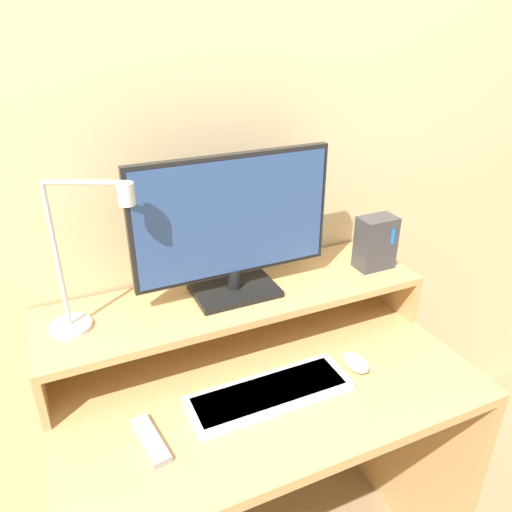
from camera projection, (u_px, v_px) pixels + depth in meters
wall_back at (208, 164)px, 1.39m from camera, size 6.00×0.05×2.50m
desk at (261, 442)px, 1.42m from camera, size 1.07×0.65×0.78m
monitor_shelf at (235, 301)px, 1.40m from camera, size 1.07×0.29×0.16m
monitor at (232, 226)px, 1.30m from camera, size 0.54×0.16×0.39m
desk_lamp at (82, 270)px, 1.16m from camera, size 0.23×0.15×0.38m
router_dock at (375, 243)px, 1.49m from camera, size 0.11×0.07×0.16m
keyboard at (269, 393)px, 1.24m from camera, size 0.41×0.14×0.02m
mouse at (356, 362)px, 1.34m from camera, size 0.06×0.09×0.03m
remote_control at (150, 440)px, 1.11m from camera, size 0.06×0.16×0.02m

